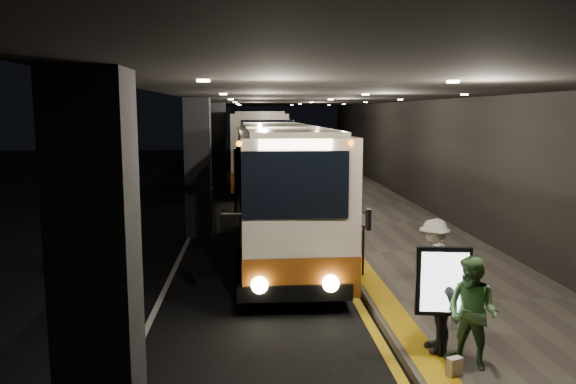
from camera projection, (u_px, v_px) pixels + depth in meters
name	position (u px, v px, depth m)	size (l,w,h in m)	color
ground	(246.00, 269.00, 14.25)	(90.00, 90.00, 0.00)	black
lane_line_white	(193.00, 229.00, 19.06)	(0.12, 50.00, 0.01)	silver
kerb_stripe_yellow	(315.00, 227.00, 19.35)	(0.18, 50.00, 0.01)	gold
sidewalk	(383.00, 224.00, 19.50)	(4.50, 50.00, 0.15)	#514C44
tactile_strip	(329.00, 223.00, 19.36)	(0.50, 50.00, 0.01)	gold
terminal_wall	(450.00, 140.00, 19.24)	(0.10, 50.00, 6.00)	black
support_columns	(198.00, 167.00, 17.78)	(0.80, 24.80, 4.40)	black
canopy	(320.00, 92.00, 18.70)	(9.00, 50.00, 0.40)	black
coach_main	(280.00, 193.00, 16.01)	(2.57, 11.19, 3.47)	beige
coach_second	(264.00, 151.00, 30.38)	(3.22, 12.38, 3.85)	beige
coach_third	(258.00, 139.00, 43.39)	(2.66, 12.18, 3.82)	beige
passenger_boarding	(357.00, 235.00, 14.02)	(0.54, 0.36, 1.49)	#C55C8F
passenger_waiting_green	(472.00, 312.00, 8.36)	(0.82, 0.51, 1.69)	#508047
passenger_waiting_white	(434.00, 261.00, 11.23)	(1.10, 0.51, 1.70)	white
passenger_waiting_grey	(440.00, 301.00, 8.92)	(0.97, 0.50, 1.65)	#4A4A4E
bag_polka	(459.00, 320.00, 9.87)	(0.29, 0.13, 0.36)	black
bag_plain	(455.00, 367.00, 8.15)	(0.22, 0.13, 0.28)	silver
info_sign	(443.00, 284.00, 8.62)	(0.84, 0.23, 1.77)	black
stanchion_post	(363.00, 251.00, 13.07)	(0.05, 0.05, 1.18)	black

